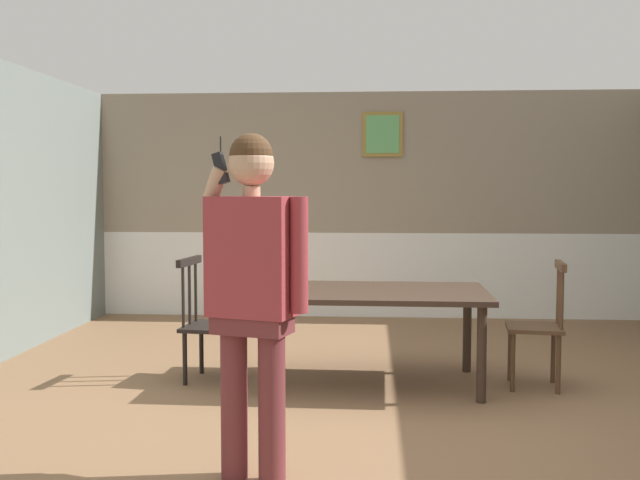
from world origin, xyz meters
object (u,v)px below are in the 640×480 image
object	(u,v)px
person_figure	(253,279)
dining_table	(372,300)
chair_near_window	(539,326)
chair_by_doorway	(210,322)

from	to	relation	value
person_figure	dining_table	bearing A→B (deg)	-91.11
chair_near_window	person_figure	world-z (taller)	person_figure
dining_table	person_figure	bearing A→B (deg)	-107.25
dining_table	person_figure	size ratio (longest dim) A/B	0.99
dining_table	chair_near_window	bearing A→B (deg)	-1.04
dining_table	chair_near_window	distance (m)	1.28
chair_by_doorway	person_figure	world-z (taller)	person_figure
chair_near_window	chair_by_doorway	size ratio (longest dim) A/B	0.99
chair_by_doorway	dining_table	bearing A→B (deg)	95.67
person_figure	chair_near_window	bearing A→B (deg)	-117.96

